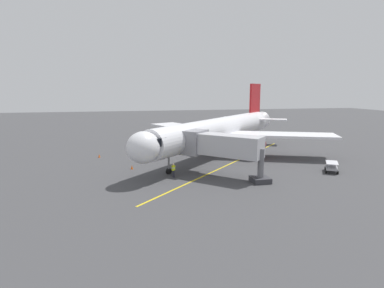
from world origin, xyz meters
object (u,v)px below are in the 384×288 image
at_px(ground_crew_wing_walker, 150,150).
at_px(ground_crew_marshaller, 173,170).
at_px(baggage_cart_near_nose, 332,167).
at_px(jet_bridge, 217,145).
at_px(safety_cone_nose_left, 99,156).
at_px(safety_cone_nose_right, 132,167).
at_px(airplane, 219,130).

bearing_deg(ground_crew_wing_walker, ground_crew_marshaller, 96.56).
bearing_deg(baggage_cart_near_nose, ground_crew_marshaller, -5.24).
bearing_deg(jet_bridge, safety_cone_nose_left, -43.64).
relative_size(ground_crew_marshaller, ground_crew_wing_walker, 1.00).
relative_size(safety_cone_nose_left, safety_cone_nose_right, 1.00).
bearing_deg(airplane, baggage_cart_near_nose, 128.94).
xyz_separation_m(jet_bridge, ground_crew_marshaller, (5.27, -0.25, -2.88)).
bearing_deg(ground_crew_wing_walker, safety_cone_nose_left, -3.17).
height_order(jet_bridge, baggage_cart_near_nose, jet_bridge).
relative_size(baggage_cart_near_nose, safety_cone_nose_right, 5.36).
relative_size(ground_crew_wing_walker, safety_cone_nose_left, 3.11).
bearing_deg(airplane, jet_bridge, 71.15).
height_order(baggage_cart_near_nose, safety_cone_nose_right, baggage_cart_near_nose).
distance_m(baggage_cart_near_nose, safety_cone_nose_right, 25.87).
relative_size(jet_bridge, safety_cone_nose_right, 17.38).
height_order(ground_crew_wing_walker, baggage_cart_near_nose, ground_crew_wing_walker).
xyz_separation_m(airplane, safety_cone_nose_right, (14.05, 6.39, -3.73)).
distance_m(ground_crew_wing_walker, safety_cone_nose_right, 8.77).
xyz_separation_m(jet_bridge, safety_cone_nose_right, (10.01, -5.44, -3.49)).
relative_size(airplane, ground_crew_marshaller, 19.41).
bearing_deg(ground_crew_wing_walker, airplane, 170.79).
xyz_separation_m(ground_crew_wing_walker, baggage_cart_near_nose, (-21.69, 15.18, -0.23)).
distance_m(jet_bridge, ground_crew_wing_walker, 15.46).
xyz_separation_m(airplane, safety_cone_nose_left, (18.74, -2.20, -3.73)).
distance_m(airplane, ground_crew_marshaller, 15.17).
bearing_deg(jet_bridge, airplane, -108.85).
height_order(airplane, ground_crew_marshaller, airplane).
height_order(airplane, jet_bridge, airplane).
xyz_separation_m(ground_crew_marshaller, safety_cone_nose_left, (9.43, -13.76, -0.61)).
xyz_separation_m(jet_bridge, ground_crew_wing_walker, (6.81, -13.58, -2.88)).
relative_size(jet_bridge, safety_cone_nose_left, 17.38).
bearing_deg(ground_crew_wing_walker, safety_cone_nose_right, 68.53).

